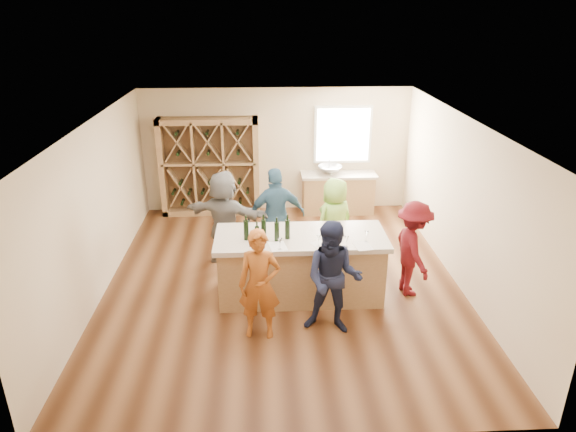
{
  "coord_description": "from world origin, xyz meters",
  "views": [
    {
      "loc": [
        -0.3,
        -7.81,
        4.47
      ],
      "look_at": [
        0.1,
        0.2,
        1.15
      ],
      "focal_mm": 32.0,
      "sensor_mm": 36.0,
      "label": 1
    }
  ],
  "objects_px": {
    "wine_bottle_d": "(277,232)",
    "person_server": "(413,249)",
    "person_near_left": "(260,285)",
    "person_far_mid": "(276,216)",
    "wine_bottle_b": "(257,235)",
    "wine_bottle_c": "(264,229)",
    "tasting_counter_base": "(300,268)",
    "person_near_right": "(333,279)",
    "wine_bottle_e": "(287,229)",
    "wine_rack": "(210,167)",
    "wine_bottle_a": "(246,230)",
    "person_far_left": "(224,218)",
    "sink": "(330,170)",
    "person_far_right": "(334,221)"
  },
  "relations": [
    {
      "from": "wine_bottle_b",
      "to": "person_near_left",
      "type": "height_order",
      "value": "person_near_left"
    },
    {
      "from": "wine_bottle_e",
      "to": "sink",
      "type": "bearing_deg",
      "value": 72.98
    },
    {
      "from": "sink",
      "to": "wine_bottle_d",
      "type": "distance_m",
      "value": 4.04
    },
    {
      "from": "tasting_counter_base",
      "to": "person_far_mid",
      "type": "xyz_separation_m",
      "value": [
        -0.35,
        1.24,
        0.4
      ]
    },
    {
      "from": "wine_bottle_b",
      "to": "person_far_left",
      "type": "distance_m",
      "value": 1.67
    },
    {
      "from": "wine_rack",
      "to": "person_far_mid",
      "type": "bearing_deg",
      "value": -60.15
    },
    {
      "from": "wine_bottle_b",
      "to": "person_server",
      "type": "xyz_separation_m",
      "value": [
        2.51,
        0.23,
        -0.41
      ]
    },
    {
      "from": "wine_bottle_b",
      "to": "person_near_right",
      "type": "distance_m",
      "value": 1.37
    },
    {
      "from": "wine_bottle_d",
      "to": "person_far_right",
      "type": "relative_size",
      "value": 0.19
    },
    {
      "from": "wine_rack",
      "to": "wine_bottle_e",
      "type": "xyz_separation_m",
      "value": [
        1.55,
        -3.82,
        0.14
      ]
    },
    {
      "from": "wine_bottle_a",
      "to": "person_near_left",
      "type": "distance_m",
      "value": 1.06
    },
    {
      "from": "wine_bottle_c",
      "to": "wine_rack",
      "type": "bearing_deg",
      "value": 107.24
    },
    {
      "from": "person_near_left",
      "to": "person_far_mid",
      "type": "bearing_deg",
      "value": 88.56
    },
    {
      "from": "person_server",
      "to": "person_far_left",
      "type": "bearing_deg",
      "value": 61.55
    },
    {
      "from": "wine_bottle_b",
      "to": "wine_bottle_d",
      "type": "height_order",
      "value": "wine_bottle_d"
    },
    {
      "from": "wine_bottle_c",
      "to": "wine_bottle_e",
      "type": "height_order",
      "value": "wine_bottle_c"
    },
    {
      "from": "tasting_counter_base",
      "to": "wine_bottle_b",
      "type": "height_order",
      "value": "wine_bottle_b"
    },
    {
      "from": "person_far_right",
      "to": "person_far_left",
      "type": "bearing_deg",
      "value": -33.51
    },
    {
      "from": "wine_rack",
      "to": "wine_bottle_c",
      "type": "xyz_separation_m",
      "value": [
        1.18,
        -3.82,
        0.14
      ]
    },
    {
      "from": "wine_bottle_d",
      "to": "person_far_right",
      "type": "bearing_deg",
      "value": 51.13
    },
    {
      "from": "tasting_counter_base",
      "to": "person_near_right",
      "type": "height_order",
      "value": "person_near_right"
    },
    {
      "from": "tasting_counter_base",
      "to": "person_server",
      "type": "distance_m",
      "value": 1.84
    },
    {
      "from": "person_far_mid",
      "to": "wine_bottle_e",
      "type": "bearing_deg",
      "value": 85.35
    },
    {
      "from": "wine_bottle_a",
      "to": "wine_bottle_c",
      "type": "distance_m",
      "value": 0.27
    },
    {
      "from": "wine_bottle_a",
      "to": "person_far_left",
      "type": "bearing_deg",
      "value": 107.62
    },
    {
      "from": "person_near_right",
      "to": "wine_bottle_e",
      "type": "bearing_deg",
      "value": 137.75
    },
    {
      "from": "wine_rack",
      "to": "tasting_counter_base",
      "type": "relative_size",
      "value": 0.85
    },
    {
      "from": "wine_bottle_a",
      "to": "person_far_right",
      "type": "xyz_separation_m",
      "value": [
        1.56,
        1.29,
        -0.43
      ]
    },
    {
      "from": "wine_rack",
      "to": "wine_bottle_b",
      "type": "xyz_separation_m",
      "value": [
        1.08,
        -3.96,
        0.12
      ]
    },
    {
      "from": "sink",
      "to": "wine_bottle_a",
      "type": "height_order",
      "value": "wine_bottle_a"
    },
    {
      "from": "person_far_left",
      "to": "wine_bottle_d",
      "type": "bearing_deg",
      "value": 141.94
    },
    {
      "from": "wine_bottle_e",
      "to": "person_server",
      "type": "distance_m",
      "value": 2.08
    },
    {
      "from": "wine_bottle_d",
      "to": "person_server",
      "type": "xyz_separation_m",
      "value": [
        2.2,
        0.16,
        -0.43
      ]
    },
    {
      "from": "wine_bottle_a",
      "to": "person_near_right",
      "type": "distance_m",
      "value": 1.59
    },
    {
      "from": "wine_bottle_d",
      "to": "person_far_mid",
      "type": "xyz_separation_m",
      "value": [
        0.03,
        1.42,
        -0.33
      ]
    },
    {
      "from": "wine_bottle_c",
      "to": "person_near_right",
      "type": "xyz_separation_m",
      "value": [
        0.98,
        -0.91,
        -0.38
      ]
    },
    {
      "from": "wine_bottle_c",
      "to": "wine_bottle_d",
      "type": "distance_m",
      "value": 0.21
    },
    {
      "from": "person_near_right",
      "to": "person_server",
      "type": "xyz_separation_m",
      "value": [
        1.43,
        1.0,
        -0.06
      ]
    },
    {
      "from": "wine_bottle_b",
      "to": "wine_bottle_c",
      "type": "relative_size",
      "value": 0.85
    },
    {
      "from": "wine_rack",
      "to": "person_server",
      "type": "bearing_deg",
      "value": -46.05
    },
    {
      "from": "wine_bottle_b",
      "to": "wine_bottle_c",
      "type": "height_order",
      "value": "wine_bottle_c"
    },
    {
      "from": "wine_bottle_a",
      "to": "person_far_mid",
      "type": "relative_size",
      "value": 0.18
    },
    {
      "from": "person_far_left",
      "to": "wine_rack",
      "type": "bearing_deg",
      "value": -59.16
    },
    {
      "from": "person_far_left",
      "to": "person_near_left",
      "type": "bearing_deg",
      "value": 125.03
    },
    {
      "from": "person_near_left",
      "to": "person_far_mid",
      "type": "height_order",
      "value": "person_far_mid"
    },
    {
      "from": "wine_bottle_a",
      "to": "wine_bottle_d",
      "type": "bearing_deg",
      "value": -7.84
    },
    {
      "from": "wine_bottle_c",
      "to": "person_near_left",
      "type": "xyz_separation_m",
      "value": [
        -0.07,
        -0.96,
        -0.42
      ]
    },
    {
      "from": "person_server",
      "to": "person_far_right",
      "type": "bearing_deg",
      "value": 37.23
    },
    {
      "from": "person_near_right",
      "to": "person_server",
      "type": "bearing_deg",
      "value": 48.99
    },
    {
      "from": "person_server",
      "to": "person_far_right",
      "type": "relative_size",
      "value": 0.99
    }
  ]
}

